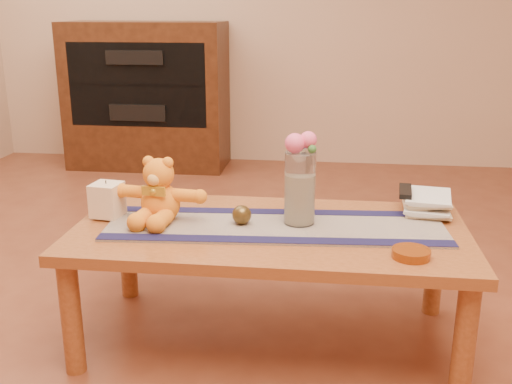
# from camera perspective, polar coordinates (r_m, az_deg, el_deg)

# --- Properties ---
(floor) EXTENTS (5.50, 5.50, 0.00)m
(floor) POSITION_cam_1_polar(r_m,az_deg,el_deg) (2.34, 1.25, -13.73)
(floor) COLOR brown
(floor) RESTS_ON ground
(coffee_table_top) EXTENTS (1.40, 0.70, 0.04)m
(coffee_table_top) POSITION_cam_1_polar(r_m,az_deg,el_deg) (2.15, 1.32, -3.86)
(coffee_table_top) COLOR brown
(coffee_table_top) RESTS_ON floor
(table_leg_fl) EXTENTS (0.07, 0.07, 0.41)m
(table_leg_fl) POSITION_cam_1_polar(r_m,az_deg,el_deg) (2.15, -17.13, -11.31)
(table_leg_fl) COLOR brown
(table_leg_fl) RESTS_ON floor
(table_leg_fr) EXTENTS (0.07, 0.07, 0.41)m
(table_leg_fr) POSITION_cam_1_polar(r_m,az_deg,el_deg) (2.03, 19.19, -13.35)
(table_leg_fr) COLOR brown
(table_leg_fr) RESTS_ON floor
(table_leg_bl) EXTENTS (0.07, 0.07, 0.41)m
(table_leg_bl) POSITION_cam_1_polar(r_m,az_deg,el_deg) (2.64, -12.10, -5.48)
(table_leg_bl) COLOR brown
(table_leg_bl) RESTS_ON floor
(table_leg_br) EXTENTS (0.07, 0.07, 0.41)m
(table_leg_br) POSITION_cam_1_polar(r_m,az_deg,el_deg) (2.54, 16.62, -6.75)
(table_leg_br) COLOR brown
(table_leg_br) RESTS_ON floor
(persian_runner) EXTENTS (1.22, 0.43, 0.01)m
(persian_runner) POSITION_cam_1_polar(r_m,az_deg,el_deg) (2.15, 1.86, -3.26)
(persian_runner) COLOR #221B4C
(persian_runner) RESTS_ON coffee_table_top
(runner_border_near) EXTENTS (1.20, 0.14, 0.00)m
(runner_border_near) POSITION_cam_1_polar(r_m,az_deg,el_deg) (2.01, 1.76, -4.56)
(runner_border_near) COLOR #141238
(runner_border_near) RESTS_ON persian_runner
(runner_border_far) EXTENTS (1.20, 0.14, 0.00)m
(runner_border_far) POSITION_cam_1_polar(r_m,az_deg,el_deg) (2.28, 1.95, -1.87)
(runner_border_far) COLOR #141238
(runner_border_far) RESTS_ON persian_runner
(teddy_bear) EXTENTS (0.36, 0.31, 0.22)m
(teddy_bear) POSITION_cam_1_polar(r_m,az_deg,el_deg) (2.20, -9.12, 0.19)
(teddy_bear) COLOR orange
(teddy_bear) RESTS_ON persian_runner
(pillar_candle) EXTENTS (0.12, 0.12, 0.12)m
(pillar_candle) POSITION_cam_1_polar(r_m,az_deg,el_deg) (2.29, -13.96, -0.70)
(pillar_candle) COLOR beige
(pillar_candle) RESTS_ON persian_runner
(candle_wick) EXTENTS (0.00, 0.00, 0.01)m
(candle_wick) POSITION_cam_1_polar(r_m,az_deg,el_deg) (2.27, -14.08, 0.93)
(candle_wick) COLOR black
(candle_wick) RESTS_ON pillar_candle
(glass_vase) EXTENTS (0.11, 0.11, 0.26)m
(glass_vase) POSITION_cam_1_polar(r_m,az_deg,el_deg) (2.13, 4.19, 0.35)
(glass_vase) COLOR silver
(glass_vase) RESTS_ON persian_runner
(potpourri_fill) EXTENTS (0.09, 0.09, 0.18)m
(potpourri_fill) POSITION_cam_1_polar(r_m,az_deg,el_deg) (2.14, 4.16, -0.65)
(potpourri_fill) COLOR beige
(potpourri_fill) RESTS_ON glass_vase
(rose_left) EXTENTS (0.07, 0.07, 0.07)m
(rose_left) POSITION_cam_1_polar(r_m,az_deg,el_deg) (2.08, 3.72, 4.64)
(rose_left) COLOR #EE5485
(rose_left) RESTS_ON glass_vase
(rose_right) EXTENTS (0.06, 0.06, 0.06)m
(rose_right) POSITION_cam_1_polar(r_m,az_deg,el_deg) (2.09, 4.98, 4.96)
(rose_right) COLOR #EE5485
(rose_right) RESTS_ON glass_vase
(blue_flower_back) EXTENTS (0.04, 0.04, 0.04)m
(blue_flower_back) POSITION_cam_1_polar(r_m,az_deg,el_deg) (2.12, 4.60, 4.69)
(blue_flower_back) COLOR #4E62AA
(blue_flower_back) RESTS_ON glass_vase
(blue_flower_side) EXTENTS (0.04, 0.04, 0.04)m
(blue_flower_side) POSITION_cam_1_polar(r_m,az_deg,el_deg) (2.11, 3.49, 4.43)
(blue_flower_side) COLOR #4E62AA
(blue_flower_side) RESTS_ON glass_vase
(leaf_sprig) EXTENTS (0.03, 0.03, 0.03)m
(leaf_sprig) POSITION_cam_1_polar(r_m,az_deg,el_deg) (2.07, 5.35, 4.07)
(leaf_sprig) COLOR #33662D
(leaf_sprig) RESTS_ON glass_vase
(bronze_ball) EXTENTS (0.09, 0.09, 0.07)m
(bronze_ball) POSITION_cam_1_polar(r_m,az_deg,el_deg) (2.14, -1.36, -2.18)
(bronze_ball) COLOR #493718
(bronze_ball) RESTS_ON persian_runner
(book_bottom) EXTENTS (0.18, 0.23, 0.02)m
(book_bottom) POSITION_cam_1_polar(r_m,az_deg,el_deg) (2.38, 13.87, -1.56)
(book_bottom) COLOR beige
(book_bottom) RESTS_ON coffee_table_top
(book_lower) EXTENTS (0.20, 0.25, 0.02)m
(book_lower) POSITION_cam_1_polar(r_m,az_deg,el_deg) (2.37, 14.02, -1.16)
(book_lower) COLOR beige
(book_lower) RESTS_ON book_bottom
(book_upper) EXTENTS (0.17, 0.22, 0.02)m
(book_upper) POSITION_cam_1_polar(r_m,az_deg,el_deg) (2.37, 13.79, -0.66)
(book_upper) COLOR beige
(book_upper) RESTS_ON book_lower
(book_top) EXTENTS (0.20, 0.25, 0.02)m
(book_top) POSITION_cam_1_polar(r_m,az_deg,el_deg) (2.36, 14.07, -0.27)
(book_top) COLOR beige
(book_top) RESTS_ON book_upper
(tv_remote) EXTENTS (0.06, 0.16, 0.02)m
(tv_remote) POSITION_cam_1_polar(r_m,az_deg,el_deg) (2.34, 14.00, 0.09)
(tv_remote) COLOR black
(tv_remote) RESTS_ON book_top
(amber_dish) EXTENTS (0.15, 0.15, 0.03)m
(amber_dish) POSITION_cam_1_polar(r_m,az_deg,el_deg) (1.95, 14.52, -5.67)
(amber_dish) COLOR #BF5914
(amber_dish) RESTS_ON coffee_table_top
(media_cabinet) EXTENTS (1.20, 0.50, 1.10)m
(media_cabinet) POSITION_cam_1_polar(r_m,az_deg,el_deg) (4.74, -10.28, 8.99)
(media_cabinet) COLOR black
(media_cabinet) RESTS_ON floor
(cabinet_cavity) EXTENTS (1.02, 0.03, 0.61)m
(cabinet_cavity) POSITION_cam_1_polar(r_m,az_deg,el_deg) (4.50, -11.24, 9.93)
(cabinet_cavity) COLOR black
(cabinet_cavity) RESTS_ON media_cabinet
(cabinet_shelf) EXTENTS (1.02, 0.20, 0.02)m
(cabinet_shelf) POSITION_cam_1_polar(r_m,az_deg,el_deg) (4.58, -10.91, 10.07)
(cabinet_shelf) COLOR black
(cabinet_shelf) RESTS_ON media_cabinet
(stereo_upper) EXTENTS (0.42, 0.28, 0.10)m
(stereo_upper) POSITION_cam_1_polar(r_m,az_deg,el_deg) (4.58, -10.97, 12.56)
(stereo_upper) COLOR black
(stereo_upper) RESTS_ON media_cabinet
(stereo_lower) EXTENTS (0.42, 0.28, 0.12)m
(stereo_lower) POSITION_cam_1_polar(r_m,az_deg,el_deg) (4.63, -10.70, 7.67)
(stereo_lower) COLOR black
(stereo_lower) RESTS_ON media_cabinet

